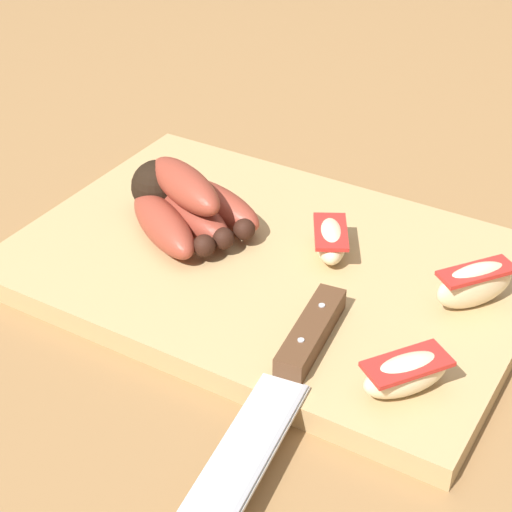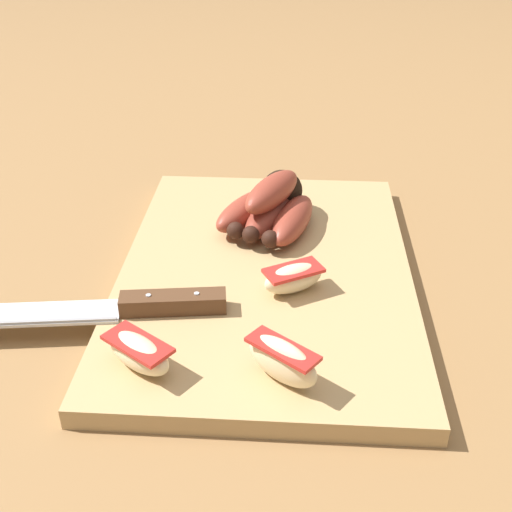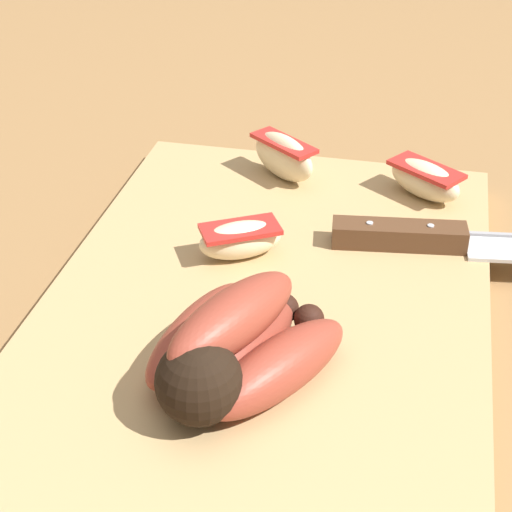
# 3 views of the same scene
# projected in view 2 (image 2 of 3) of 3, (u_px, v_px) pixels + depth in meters

# --- Properties ---
(ground_plane) EXTENTS (6.00, 6.00, 0.00)m
(ground_plane) POSITION_uv_depth(u_px,v_px,m) (277.00, 283.00, 0.70)
(ground_plane) COLOR olive
(cutting_board) EXTENTS (0.44, 0.30, 0.02)m
(cutting_board) POSITION_uv_depth(u_px,v_px,m) (266.00, 276.00, 0.69)
(cutting_board) COLOR tan
(cutting_board) RESTS_ON ground_plane
(banana_bunch) EXTENTS (0.14, 0.13, 0.06)m
(banana_bunch) POSITION_uv_depth(u_px,v_px,m) (273.00, 206.00, 0.75)
(banana_bunch) COLOR black
(banana_bunch) RESTS_ON cutting_board
(chefs_knife) EXTENTS (0.06, 0.28, 0.02)m
(chefs_knife) POSITION_uv_depth(u_px,v_px,m) (122.00, 307.00, 0.61)
(chefs_knife) COLOR silver
(chefs_knife) RESTS_ON cutting_board
(apple_wedge_near) EXTENTS (0.06, 0.07, 0.04)m
(apple_wedge_near) POSITION_uv_depth(u_px,v_px,m) (282.00, 360.00, 0.53)
(apple_wedge_near) COLOR beige
(apple_wedge_near) RESTS_ON cutting_board
(apple_wedge_middle) EXTENTS (0.06, 0.07, 0.03)m
(apple_wedge_middle) POSITION_uv_depth(u_px,v_px,m) (139.00, 352.00, 0.54)
(apple_wedge_middle) COLOR beige
(apple_wedge_middle) RESTS_ON cutting_board
(apple_wedge_far) EXTENTS (0.05, 0.07, 0.03)m
(apple_wedge_far) POSITION_uv_depth(u_px,v_px,m) (293.00, 278.00, 0.64)
(apple_wedge_far) COLOR beige
(apple_wedge_far) RESTS_ON cutting_board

